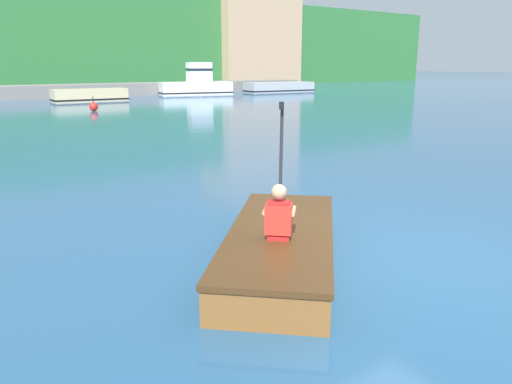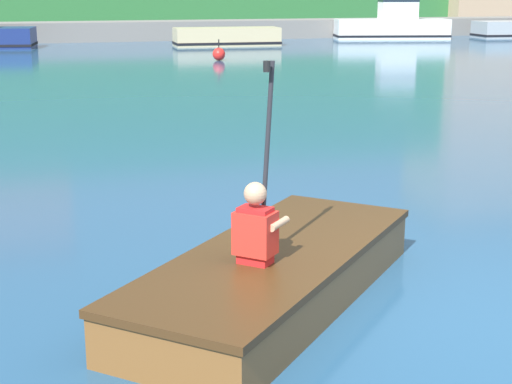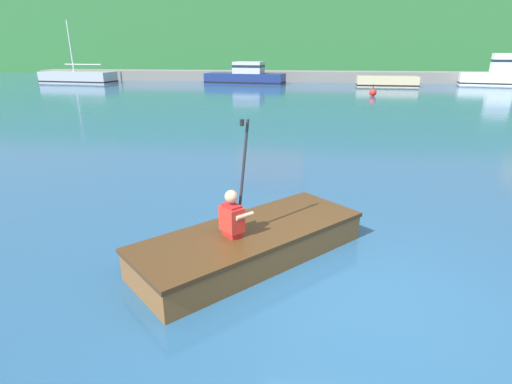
% 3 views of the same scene
% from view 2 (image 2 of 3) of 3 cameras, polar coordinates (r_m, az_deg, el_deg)
% --- Properties ---
extents(ground_plane, '(300.00, 300.00, 0.00)m').
position_cam_2_polar(ground_plane, '(6.11, 16.93, -9.25)').
color(ground_plane, navy).
extents(marina_dock, '(52.11, 2.40, 0.90)m').
position_cam_2_polar(marina_dock, '(38.98, -11.96, 11.36)').
color(marina_dock, slate).
rests_on(marina_dock, ground).
extents(moored_boat_dock_west_end, '(4.67, 1.75, 0.78)m').
position_cam_2_polar(moored_boat_dock_west_end, '(34.91, -2.14, 11.18)').
color(moored_boat_dock_west_end, '#CCB789').
rests_on(moored_boat_dock_west_end, ground).
extents(moored_boat_dock_east_inner, '(5.83, 2.82, 2.46)m').
position_cam_2_polar(moored_boat_dock_east_inner, '(40.31, 9.97, 12.08)').
color(moored_boat_dock_east_inner, white).
rests_on(moored_boat_dock_east_inner, ground).
extents(rowboat_foreground, '(3.10, 3.16, 0.42)m').
position_cam_2_polar(rowboat_foreground, '(6.24, 1.51, -5.74)').
color(rowboat_foreground, brown).
rests_on(rowboat_foreground, ground).
extents(person_paddler, '(0.46, 0.46, 1.48)m').
position_cam_2_polar(person_paddler, '(5.78, -0.00, -2.44)').
color(person_paddler, red).
rests_on(person_paddler, rowboat_foreground).
extents(channel_buoy, '(0.44, 0.44, 0.72)m').
position_cam_2_polar(channel_buoy, '(27.61, -2.72, 9.99)').
color(channel_buoy, red).
rests_on(channel_buoy, ground).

